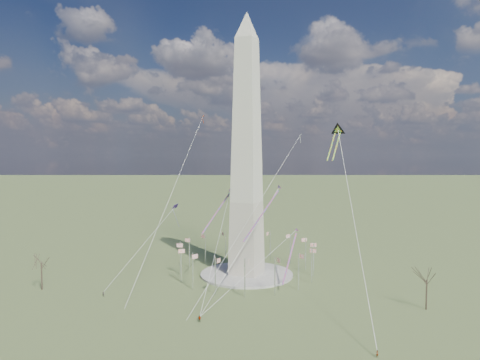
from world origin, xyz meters
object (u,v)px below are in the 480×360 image
at_px(tree_near, 427,278).
at_px(person_east, 377,354).
at_px(kite_delta_black, 337,132).
at_px(washington_monument, 247,152).
at_px(person_west, 104,294).

relative_size(tree_near, person_east, 7.95).
distance_m(tree_near, kite_delta_black, 58.40).
height_order(tree_near, person_east, tree_near).
distance_m(washington_monument, person_east, 87.65).
bearing_deg(person_east, tree_near, -139.20).
bearing_deg(person_west, tree_near, -150.42).
relative_size(tree_near, person_west, 8.24).
height_order(person_west, kite_delta_black, kite_delta_black).
xyz_separation_m(washington_monument, person_east, (54.90, -49.50, -47.10)).
distance_m(washington_monument, tree_near, 75.87).
bearing_deg(person_east, washington_monument, -77.08).
relative_size(washington_monument, tree_near, 7.35).
bearing_deg(kite_delta_black, person_west, 35.25).
bearing_deg(person_east, kite_delta_black, -104.05).
bearing_deg(person_west, kite_delta_black, -131.05).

